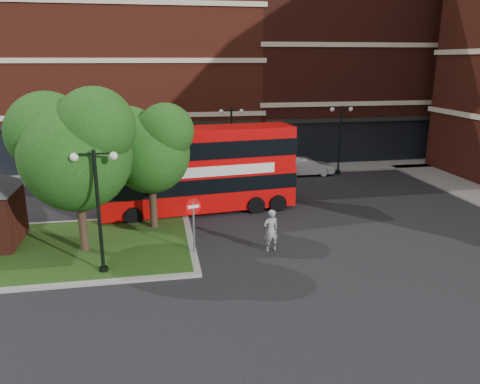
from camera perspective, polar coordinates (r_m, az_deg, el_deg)
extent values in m
plane|color=black|center=(19.54, 0.14, -8.96)|extent=(120.00, 120.00, 0.00)
cube|color=slate|center=(35.05, -4.79, 2.39)|extent=(44.00, 3.00, 0.12)
cube|color=maroon|center=(41.72, -17.42, 13.53)|extent=(26.00, 12.00, 14.00)
cube|color=#471911|center=(44.88, 12.67, 15.26)|extent=(18.00, 12.00, 16.00)
cube|color=gray|center=(22.51, -21.96, -6.56)|extent=(12.60, 7.60, 0.12)
cube|color=#19380F|center=(22.50, -21.96, -6.52)|extent=(12.00, 7.00, 0.15)
cylinder|color=#2D2116|center=(21.14, -18.76, -2.18)|extent=(0.36, 0.36, 3.92)
sphere|color=#123E0F|center=(20.56, -19.35, 4.14)|extent=(4.60, 4.60, 4.60)
sphere|color=#123E0F|center=(21.30, -22.37, 6.71)|extent=(3.45, 3.45, 3.45)
sphere|color=#123E0F|center=(19.79, -17.22, 7.61)|extent=(3.22, 3.22, 3.22)
cylinder|color=#2D2116|center=(23.35, -10.60, -0.48)|extent=(0.36, 0.36, 3.47)
sphere|color=#123E0F|center=(22.85, -10.86, 4.59)|extent=(3.80, 3.80, 3.80)
sphere|color=#123E0F|center=(23.31, -13.31, 6.68)|extent=(2.85, 2.85, 2.85)
sphere|color=#123E0F|center=(22.30, -9.05, 7.31)|extent=(2.66, 2.66, 2.66)
cylinder|color=black|center=(18.67, -16.82, -2.62)|extent=(0.14, 0.14, 5.00)
cylinder|color=black|center=(19.52, -16.27, -9.18)|extent=(0.36, 0.36, 0.30)
cube|color=black|center=(18.09, -17.41, 4.46)|extent=(1.40, 0.06, 0.06)
sphere|color=#F2EACC|center=(18.21, -19.57, 4.01)|extent=(0.32, 0.32, 0.32)
sphere|color=#F2EACC|center=(18.04, -15.18, 4.27)|extent=(0.32, 0.32, 0.32)
cylinder|color=black|center=(32.86, -1.04, 5.88)|extent=(0.14, 0.14, 5.00)
cylinder|color=black|center=(33.35, -1.02, 1.90)|extent=(0.36, 0.36, 0.30)
cube|color=black|center=(32.53, -1.06, 9.96)|extent=(1.40, 0.06, 0.06)
sphere|color=#F2EACC|center=(32.44, -2.30, 9.76)|extent=(0.32, 0.32, 0.32)
sphere|color=#F2EACC|center=(32.66, 0.17, 9.81)|extent=(0.32, 0.32, 0.32)
cylinder|color=black|center=(35.04, 12.06, 6.16)|extent=(0.14, 0.14, 5.00)
cylinder|color=black|center=(35.50, 11.84, 2.42)|extent=(0.36, 0.36, 0.30)
cube|color=black|center=(34.73, 12.28, 9.99)|extent=(1.40, 0.06, 0.06)
sphere|color=#F2EACC|center=(34.48, 11.18, 9.84)|extent=(0.32, 0.32, 0.32)
sphere|color=#F2EACC|center=(35.01, 13.35, 9.80)|extent=(0.32, 0.32, 0.32)
cube|color=#C20708|center=(25.91, -5.19, 0.73)|extent=(10.94, 3.64, 2.05)
cube|color=#C20708|center=(25.45, -5.31, 5.19)|extent=(10.83, 3.60, 2.05)
cube|color=black|center=(25.43, -5.31, 5.41)|extent=(10.94, 3.64, 0.93)
cube|color=silver|center=(24.46, -4.65, 2.42)|extent=(8.00, 0.95, 0.54)
imported|color=gray|center=(20.66, 3.77, -4.69)|extent=(0.78, 0.59, 1.92)
imported|color=#A6A8AD|center=(33.58, -8.63, 2.65)|extent=(3.79, 1.79, 1.25)
imported|color=silver|center=(34.56, 8.18, 3.06)|extent=(3.82, 1.36, 1.26)
cylinder|color=slate|center=(20.24, -5.67, -4.43)|extent=(0.09, 0.09, 2.42)
cylinder|color=red|center=(19.92, -5.74, -1.76)|extent=(0.69, 0.24, 0.70)
cube|color=white|center=(19.92, -5.74, -1.76)|extent=(0.49, 0.17, 0.13)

